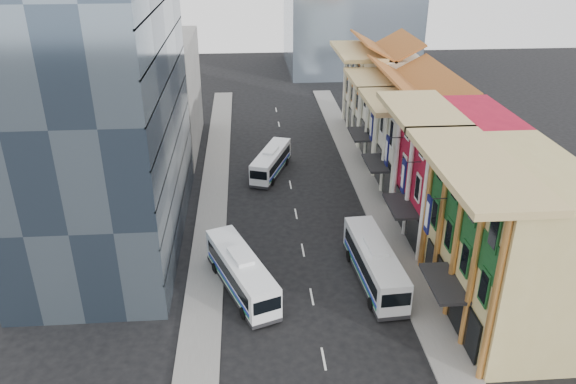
{
  "coord_description": "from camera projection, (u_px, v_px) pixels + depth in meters",
  "views": [
    {
      "loc": [
        -4.65,
        -28.02,
        26.69
      ],
      "look_at": [
        -1.06,
        18.81,
        4.02
      ],
      "focal_mm": 35.0,
      "sensor_mm": 36.0,
      "label": 1
    }
  ],
  "objects": [
    {
      "name": "bus_left_near",
      "position": [
        241.0,
        272.0,
        44.39
      ],
      "size": [
        6.06,
        10.77,
        3.39
      ],
      "primitive_type": null,
      "rotation": [
        0.0,
        0.0,
        0.36
      ],
      "color": "white",
      "rests_on": "ground"
    },
    {
      "name": "sidewalk_right",
      "position": [
        379.0,
        210.0,
        57.39
      ],
      "size": [
        3.0,
        90.0,
        0.15
      ],
      "primitive_type": "cube",
      "color": "slate",
      "rests_on": "ground"
    },
    {
      "name": "shophouse_cream_far",
      "position": [
        382.0,
        93.0,
        76.96
      ],
      "size": [
        8.0,
        12.0,
        11.0
      ],
      "primitive_type": "cube",
      "color": "silver",
      "rests_on": "ground"
    },
    {
      "name": "shophouse_cream_near",
      "position": [
        423.0,
        148.0,
        59.67
      ],
      "size": [
        8.0,
        9.0,
        10.0
      ],
      "primitive_type": "cube",
      "color": "silver",
      "rests_on": "ground"
    },
    {
      "name": "office_block_far",
      "position": [
        156.0,
        95.0,
        70.65
      ],
      "size": [
        10.0,
        18.0,
        14.0
      ],
      "primitive_type": "cube",
      "color": "gray",
      "rests_on": "ground"
    },
    {
      "name": "ground",
      "position": [
        326.0,
        369.0,
        37.08
      ],
      "size": [
        200.0,
        200.0,
        0.0
      ],
      "primitive_type": "plane",
      "color": "black",
      "rests_on": "ground"
    },
    {
      "name": "sidewalk_left",
      "position": [
        212.0,
        216.0,
        56.22
      ],
      "size": [
        3.0,
        90.0,
        0.15
      ],
      "primitive_type": "cube",
      "color": "slate",
      "rests_on": "ground"
    },
    {
      "name": "office_tower",
      "position": [
        96.0,
        78.0,
        46.45
      ],
      "size": [
        12.0,
        26.0,
        30.0
      ],
      "primitive_type": "cube",
      "color": "#364556",
      "rests_on": "ground"
    },
    {
      "name": "bus_left_far",
      "position": [
        271.0,
        161.0,
        65.28
      ],
      "size": [
        5.36,
        9.83,
        3.09
      ],
      "primitive_type": null,
      "rotation": [
        0.0,
        0.0,
        -0.34
      ],
      "color": "white",
      "rests_on": "ground"
    },
    {
      "name": "shophouse_tan",
      "position": [
        513.0,
        244.0,
        39.93
      ],
      "size": [
        8.0,
        14.0,
        12.0
      ],
      "primitive_type": "cube",
      "color": "tan",
      "rests_on": "ground"
    },
    {
      "name": "shophouse_cream_mid",
      "position": [
        402.0,
        121.0,
        67.75
      ],
      "size": [
        8.0,
        9.0,
        10.0
      ],
      "primitive_type": "cube",
      "color": "silver",
      "rests_on": "ground"
    },
    {
      "name": "bus_right",
      "position": [
        375.0,
        263.0,
        45.45
      ],
      "size": [
        3.33,
        11.11,
        3.51
      ],
      "primitive_type": null,
      "rotation": [
        0.0,
        0.0,
        0.07
      ],
      "color": "silver",
      "rests_on": "ground"
    },
    {
      "name": "shophouse_red",
      "position": [
        455.0,
        175.0,
        50.71
      ],
      "size": [
        8.0,
        10.0,
        12.0
      ],
      "primitive_type": "cube",
      "color": "#A8132A",
      "rests_on": "ground"
    }
  ]
}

